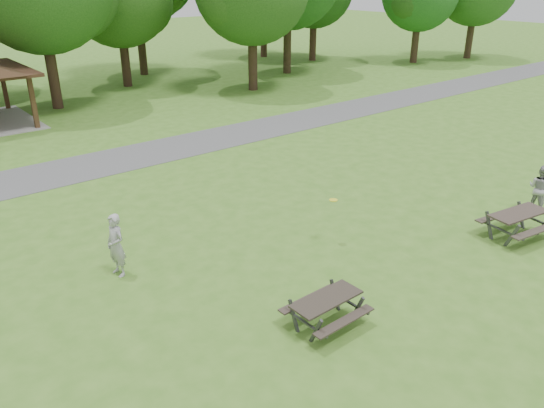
{
  "coord_description": "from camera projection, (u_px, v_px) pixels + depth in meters",
  "views": [
    {
      "loc": [
        -7.59,
        -6.56,
        7.27
      ],
      "look_at": [
        1.0,
        4.0,
        1.3
      ],
      "focal_mm": 35.0,
      "sensor_mm": 36.0,
      "label": 1
    }
  ],
  "objects": [
    {
      "name": "ground",
      "position": [
        349.0,
        323.0,
        11.97
      ],
      "size": [
        160.0,
        160.0,
        0.0
      ],
      "primitive_type": "plane",
      "color": "#407120",
      "rests_on": "ground"
    },
    {
      "name": "asphalt_path",
      "position": [
        101.0,
        163.0,
        21.91
      ],
      "size": [
        120.0,
        3.2,
        0.02
      ],
      "primitive_type": "cube",
      "color": "#4C4C4F",
      "rests_on": "ground"
    },
    {
      "name": "picnic_table_middle",
      "position": [
        326.0,
        305.0,
        11.69
      ],
      "size": [
        1.7,
        1.38,
        0.73
      ],
      "color": "#29231E",
      "rests_on": "ground"
    },
    {
      "name": "picnic_table_far",
      "position": [
        518.0,
        218.0,
        15.63
      ],
      "size": [
        2.11,
        1.8,
        0.82
      ],
      "color": "#302723",
      "rests_on": "ground"
    },
    {
      "name": "frisbee_in_flight",
      "position": [
        333.0,
        200.0,
        15.05
      ],
      "size": [
        0.31,
        0.31,
        0.02
      ],
      "color": "yellow",
      "rests_on": "ground"
    },
    {
      "name": "frisbee_thrower",
      "position": [
        116.0,
        245.0,
        13.56
      ],
      "size": [
        0.5,
        0.68,
        1.7
      ],
      "primitive_type": "imported",
      "rotation": [
        0.0,
        0.0,
        -1.42
      ],
      "color": "#A0A0A2",
      "rests_on": "ground"
    },
    {
      "name": "frisbee_catcher",
      "position": [
        540.0,
        188.0,
        17.32
      ],
      "size": [
        0.64,
        0.8,
        1.57
      ],
      "primitive_type": "imported",
      "rotation": [
        0.0,
        0.0,
        1.51
      ],
      "color": "#9E9EA0",
      "rests_on": "ground"
    }
  ]
}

